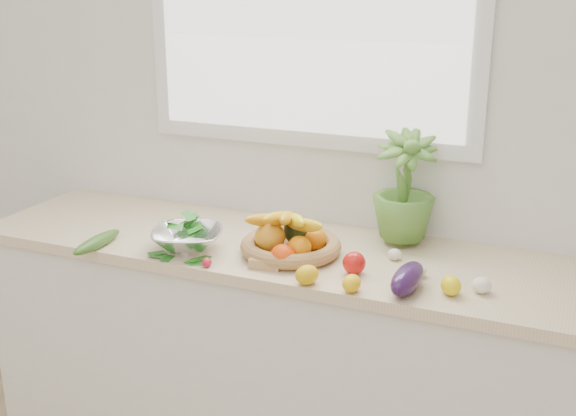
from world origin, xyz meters
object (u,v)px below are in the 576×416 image
at_px(apple, 354,263).
at_px(fruit_basket, 290,240).
at_px(cucumber, 97,242).
at_px(colander_with_spinach, 187,234).
at_px(potted_herb, 404,185).
at_px(eggplant, 408,279).

distance_m(apple, fruit_basket, 0.27).
height_order(cucumber, colander_with_spinach, colander_with_spinach).
bearing_deg(cucumber, potted_herb, 25.55).
xyz_separation_m(apple, cucumber, (-0.90, -0.14, -0.01)).
bearing_deg(potted_herb, eggplant, -73.24).
distance_m(apple, colander_with_spinach, 0.60).
distance_m(cucumber, potted_herb, 1.10).
relative_size(potted_herb, colander_with_spinach, 1.22).
bearing_deg(colander_with_spinach, apple, 3.52).
bearing_deg(colander_with_spinach, eggplant, -2.17).
distance_m(eggplant, fruit_basket, 0.47).
xyz_separation_m(cucumber, colander_with_spinach, (0.31, 0.10, 0.04)).
bearing_deg(potted_herb, colander_with_spinach, -151.09).
relative_size(cucumber, fruit_basket, 0.59).
relative_size(cucumber, potted_herb, 0.65).
bearing_deg(apple, colander_with_spinach, -176.48).
bearing_deg(cucumber, eggplant, 3.60).
bearing_deg(apple, eggplant, -19.12).
distance_m(cucumber, fruit_basket, 0.68).
relative_size(apple, colander_with_spinach, 0.23).
height_order(apple, cucumber, apple).
height_order(apple, potted_herb, potted_herb).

